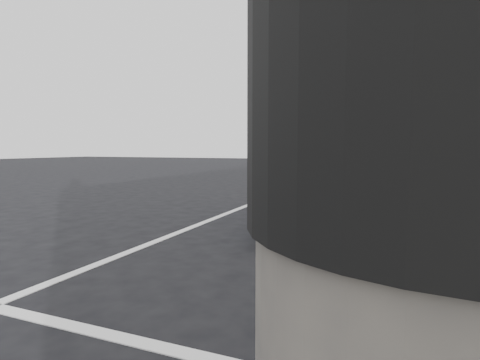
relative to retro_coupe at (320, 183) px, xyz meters
The scene contains 6 objects.
ground 4.04m from the retro_coupe, 102.75° to the right, with size 80.00×80.00×0.00m, color black.
pline_rear 4.45m from the retro_coupe, 94.95° to the right, with size 3.00×0.12×0.01m, color silver.
pline_front 2.72m from the retro_coupe, 98.28° to the left, with size 3.00×0.12×0.01m, color silver.
pline_side 2.09m from the retro_coupe, 153.45° to the right, with size 0.12×7.00×0.01m, color silver.
retro_coupe is the anchor object (origin of this frame).
cat 1.81m from the retro_coupe, 81.43° to the right, with size 0.32×0.51×0.28m.
Camera 1 is at (2.01, -2.38, 1.25)m, focal length 28.00 mm.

